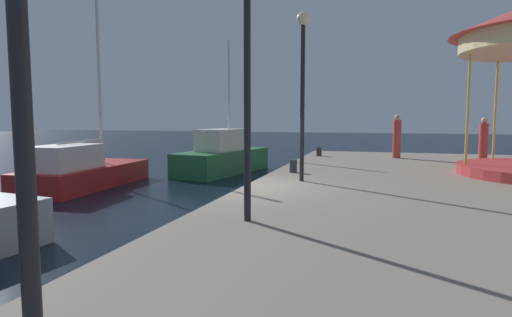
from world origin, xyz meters
name	(u,v)px	position (x,y,z in m)	size (l,w,h in m)	color
ground_plane	(244,216)	(0.00, 0.00, 0.00)	(120.00, 120.00, 0.00)	black
sailboat_red	(81,171)	(-7.03, 2.58, 0.61)	(2.40, 5.69, 7.17)	maroon
sailboat_green	(222,157)	(-3.60, 7.88, 0.76)	(2.98, 5.71, 6.05)	#236638
lamp_post_mid_promenade	(247,52)	(1.21, -3.58, 3.63)	(0.36, 0.36, 4.11)	black
lamp_post_far_end	(303,68)	(1.28, 1.19, 3.89)	(0.36, 0.36, 4.56)	black
bollard_center	(319,152)	(0.65, 9.02, 1.00)	(0.24, 0.24, 0.40)	#2D2D33
bollard_north	(293,166)	(0.69, 2.96, 1.00)	(0.24, 0.24, 0.40)	#2D2D33
person_mid_promenade	(483,140)	(7.31, 8.78, 1.62)	(0.34, 0.34, 1.74)	#B23833
person_by_the_water	(397,138)	(3.99, 9.00, 1.68)	(0.34, 0.34, 1.87)	#B23833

